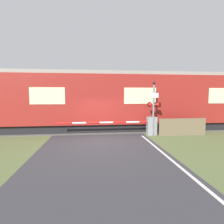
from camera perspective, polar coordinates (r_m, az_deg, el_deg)
The scene contains 6 objects.
ground_plane at distance 9.85m, azimuth -3.98°, elevation -9.58°, with size 80.00×80.00×0.00m, color #5B6B3D.
track_bed at distance 13.01m, azimuth -4.55°, elevation -5.75°, with size 36.00×3.20×0.13m.
train at distance 13.14m, azimuth 7.54°, elevation 3.62°, with size 21.71×2.79×4.18m.
crossing_barrier at distance 11.40m, azimuth 10.19°, elevation -4.27°, with size 6.26×0.44×1.17m.
signal_post at distance 11.21m, azimuth 13.43°, elevation 2.13°, with size 0.77×0.26×3.39m.
roadside_fence at distance 11.98m, azimuth 22.03°, elevation -4.56°, with size 3.09×0.06×1.10m.
Camera 1 is at (-0.36, -9.50, 2.56)m, focal length 28.00 mm.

